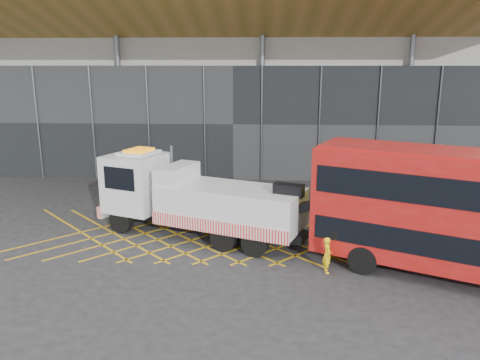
{
  "coord_description": "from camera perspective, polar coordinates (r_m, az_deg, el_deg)",
  "views": [
    {
      "loc": [
        4.19,
        -21.39,
        8.06
      ],
      "look_at": [
        3.0,
        1.5,
        2.4
      ],
      "focal_mm": 35.0,
      "sensor_mm": 36.0,
      "label": 1
    }
  ],
  "objects": [
    {
      "name": "ground_plane",
      "position": [
        23.24,
        -7.65,
        -6.55
      ],
      "size": [
        120.0,
        120.0,
        0.0
      ],
      "primitive_type": "plane",
      "color": "#28282B"
    },
    {
      "name": "road_markings",
      "position": [
        23.01,
        -3.7,
        -6.65
      ],
      "size": [
        19.96,
        7.16,
        0.01
      ],
      "color": "gold",
      "rests_on": "ground_plane"
    },
    {
      "name": "construction_building",
      "position": [
        39.86,
        -0.29,
        15.19
      ],
      "size": [
        55.0,
        23.97,
        18.0
      ],
      "color": "#969690",
      "rests_on": "ground_plane"
    },
    {
      "name": "recovery_truck",
      "position": [
        22.42,
        -5.78,
        -2.16
      ],
      "size": [
        11.51,
        6.31,
        4.11
      ],
      "rotation": [
        0.0,
        0.0,
        -0.38
      ],
      "color": "black",
      "rests_on": "ground_plane"
    },
    {
      "name": "worker",
      "position": [
        19.07,
        10.58,
        -8.97
      ],
      "size": [
        0.42,
        0.58,
        1.47
      ],
      "primitive_type": "imported",
      "rotation": [
        0.0,
        0.0,
        1.7
      ],
      "color": "yellow",
      "rests_on": "ground_plane"
    }
  ]
}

